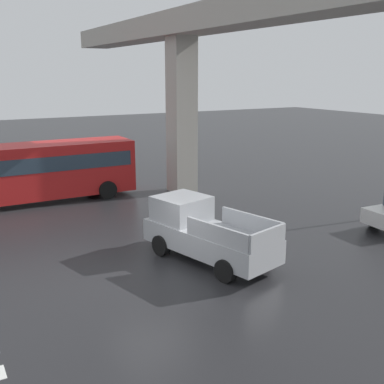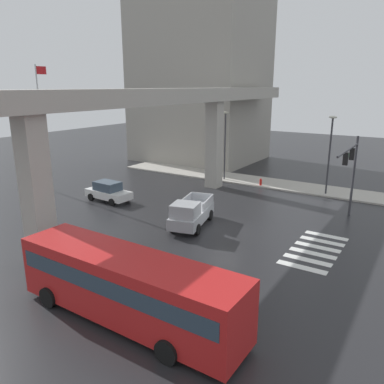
{
  "view_description": "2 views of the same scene",
  "coord_description": "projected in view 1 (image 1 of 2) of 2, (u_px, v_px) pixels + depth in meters",
  "views": [
    {
      "loc": [
        12.74,
        -5.83,
        6.43
      ],
      "look_at": [
        -1.7,
        2.44,
        2.24
      ],
      "focal_mm": 43.81,
      "sensor_mm": 36.0,
      "label": 1
    },
    {
      "loc": [
        -22.4,
        -11.57,
        9.79
      ],
      "look_at": [
        -0.68,
        2.29,
        2.6
      ],
      "focal_mm": 35.73,
      "sensor_mm": 36.0,
      "label": 2
    }
  ],
  "objects": [
    {
      "name": "ground_plane",
      "position": [
        153.0,
        279.0,
        15.1
      ],
      "size": [
        120.0,
        120.0,
        0.0
      ],
      "primitive_type": "plane",
      "color": "#232326"
    },
    {
      "name": "elevated_overpass",
      "position": [
        318.0,
        25.0,
        16.27
      ],
      "size": [
        48.41,
        2.07,
        9.59
      ],
      "color": "#ADA89E",
      "rests_on": "ground"
    },
    {
      "name": "city_bus",
      "position": [
        28.0,
        170.0,
        23.79
      ],
      "size": [
        2.91,
        10.83,
        2.99
      ],
      "color": "red",
      "rests_on": "ground"
    },
    {
      "name": "pickup_truck",
      "position": [
        204.0,
        232.0,
        16.62
      ],
      "size": [
        5.41,
        3.08,
        2.08
      ],
      "color": "#A8AAAF",
      "rests_on": "ground"
    }
  ]
}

